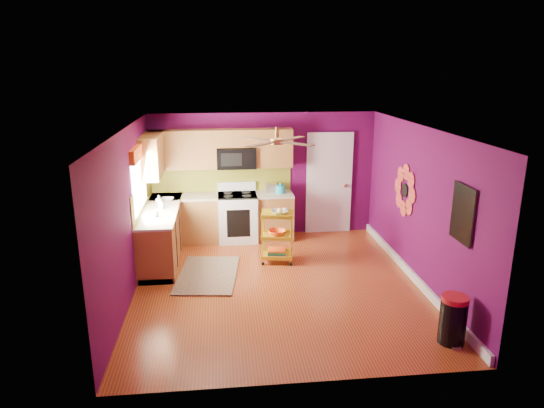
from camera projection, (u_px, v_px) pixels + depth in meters
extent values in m
plane|color=maroon|center=(278.00, 285.00, 7.76)|extent=(5.00, 5.00, 0.00)
cube|color=#520943|center=(264.00, 175.00, 9.81)|extent=(4.50, 0.04, 2.50)
cube|color=#520943|center=(307.00, 279.00, 5.03)|extent=(4.50, 0.04, 2.50)
cube|color=#520943|center=(128.00, 215.00, 7.19)|extent=(0.04, 5.00, 2.50)
cube|color=#520943|center=(419.00, 206.00, 7.65)|extent=(0.04, 5.00, 2.50)
cube|color=silver|center=(279.00, 128.00, 7.07)|extent=(4.50, 5.00, 0.04)
cube|color=white|center=(412.00, 275.00, 7.97)|extent=(0.05, 4.90, 0.14)
cube|color=brown|center=(162.00, 235.00, 8.73)|extent=(0.60, 2.30, 0.90)
cube|color=brown|center=(223.00, 218.00, 9.65)|extent=(2.80, 0.60, 0.90)
cube|color=beige|center=(160.00, 210.00, 8.60)|extent=(0.63, 2.30, 0.04)
cube|color=beige|center=(222.00, 196.00, 9.52)|extent=(2.80, 0.63, 0.04)
cube|color=black|center=(163.00, 255.00, 8.84)|extent=(0.54, 2.30, 0.10)
cube|color=black|center=(223.00, 237.00, 9.76)|extent=(2.80, 0.54, 0.10)
cube|color=white|center=(238.00, 218.00, 9.65)|extent=(0.76, 0.66, 0.92)
cube|color=black|center=(237.00, 195.00, 9.53)|extent=(0.76, 0.62, 0.03)
cube|color=white|center=(237.00, 186.00, 9.76)|extent=(0.76, 0.06, 0.18)
cube|color=black|center=(238.00, 223.00, 9.35)|extent=(0.45, 0.02, 0.55)
cube|color=brown|center=(182.00, 150.00, 9.33)|extent=(1.32, 0.33, 0.75)
cube|color=brown|center=(274.00, 148.00, 9.51)|extent=(0.72, 0.33, 0.75)
cube|color=brown|center=(236.00, 138.00, 9.38)|extent=(0.76, 0.33, 0.34)
cube|color=brown|center=(153.00, 154.00, 8.81)|extent=(0.33, 1.30, 0.75)
cube|color=black|center=(236.00, 158.00, 9.45)|extent=(0.76, 0.38, 0.40)
cube|color=olive|center=(221.00, 179.00, 9.73)|extent=(2.80, 0.01, 0.51)
cube|color=olive|center=(142.00, 195.00, 8.49)|extent=(0.01, 2.30, 0.51)
cube|color=white|center=(139.00, 179.00, 8.11)|extent=(0.03, 1.20, 1.00)
cube|color=#FF5C16|center=(139.00, 151.00, 7.98)|extent=(0.08, 1.35, 0.22)
cube|color=white|center=(329.00, 184.00, 9.99)|extent=(0.85, 0.04, 2.05)
cube|color=white|center=(329.00, 185.00, 9.97)|extent=(0.95, 0.02, 2.15)
sphere|color=#BF8C3F|center=(345.00, 186.00, 9.97)|extent=(0.07, 0.07, 0.07)
cylinder|color=black|center=(405.00, 190.00, 8.20)|extent=(0.01, 0.24, 0.24)
cube|color=#1AABA9|center=(463.00, 214.00, 6.23)|extent=(0.03, 0.52, 0.72)
cube|color=black|center=(462.00, 214.00, 6.23)|extent=(0.01, 0.56, 0.76)
cylinder|color=#BF8C3F|center=(277.00, 132.00, 7.29)|extent=(0.06, 0.06, 0.16)
cylinder|color=#BF8C3F|center=(277.00, 141.00, 7.33)|extent=(0.20, 0.20, 0.08)
cube|color=#4C2D19|center=(292.00, 139.00, 7.61)|extent=(0.47, 0.47, 0.01)
cube|color=#4C2D19|center=(258.00, 139.00, 7.56)|extent=(0.47, 0.47, 0.01)
cube|color=#4C2D19|center=(261.00, 144.00, 7.04)|extent=(0.47, 0.47, 0.01)
cube|color=#4C2D19|center=(297.00, 144.00, 7.10)|extent=(0.47, 0.47, 0.01)
cube|color=black|center=(208.00, 275.00, 8.12)|extent=(1.13, 1.65, 0.02)
cylinder|color=gold|center=(262.00, 240.00, 8.40)|extent=(0.02, 0.02, 0.85)
cylinder|color=gold|center=(291.00, 241.00, 8.38)|extent=(0.02, 0.02, 0.85)
cylinder|color=gold|center=(264.00, 234.00, 8.73)|extent=(0.02, 0.02, 0.85)
cylinder|color=gold|center=(291.00, 234.00, 8.71)|extent=(0.02, 0.02, 0.85)
sphere|color=black|center=(263.00, 263.00, 8.52)|extent=(0.06, 0.06, 0.06)
sphere|color=black|center=(291.00, 264.00, 8.50)|extent=(0.06, 0.06, 0.06)
sphere|color=black|center=(264.00, 256.00, 8.85)|extent=(0.06, 0.06, 0.06)
sphere|color=black|center=(291.00, 257.00, 8.83)|extent=(0.06, 0.06, 0.06)
cube|color=gold|center=(277.00, 215.00, 8.44)|extent=(0.61, 0.48, 0.03)
cube|color=gold|center=(277.00, 236.00, 8.55)|extent=(0.61, 0.48, 0.03)
cube|color=gold|center=(277.00, 255.00, 8.65)|extent=(0.61, 0.48, 0.03)
imported|color=beige|center=(280.00, 212.00, 8.43)|extent=(0.35, 0.35, 0.07)
sphere|color=yellow|center=(280.00, 211.00, 8.42)|extent=(0.10, 0.10, 0.10)
imported|color=#FF5C16|center=(277.00, 233.00, 8.53)|extent=(0.36, 0.36, 0.10)
cube|color=navy|center=(277.00, 253.00, 8.64)|extent=(0.35, 0.29, 0.04)
cube|color=#267233|center=(277.00, 251.00, 8.63)|extent=(0.35, 0.29, 0.04)
cube|color=#FF5C16|center=(277.00, 250.00, 8.62)|extent=(0.35, 0.29, 0.03)
cylinder|color=black|center=(453.00, 322.00, 6.08)|extent=(0.40, 0.40, 0.57)
cylinder|color=red|center=(455.00, 299.00, 5.99)|extent=(0.33, 0.33, 0.07)
cube|color=beige|center=(457.00, 348.00, 6.00)|extent=(0.12, 0.08, 0.03)
cylinder|color=teal|center=(281.00, 189.00, 9.61)|extent=(0.18, 0.18, 0.16)
sphere|color=teal|center=(281.00, 184.00, 9.58)|extent=(0.06, 0.06, 0.06)
cube|color=beige|center=(271.00, 188.00, 9.69)|extent=(0.22, 0.15, 0.18)
imported|color=#EA3F72|center=(161.00, 204.00, 8.56)|extent=(0.08, 0.08, 0.18)
imported|color=white|center=(159.00, 200.00, 8.85)|extent=(0.13, 0.13, 0.17)
imported|color=white|center=(168.00, 199.00, 9.08)|extent=(0.23, 0.23, 0.06)
imported|color=white|center=(155.00, 214.00, 8.12)|extent=(0.12, 0.12, 0.10)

